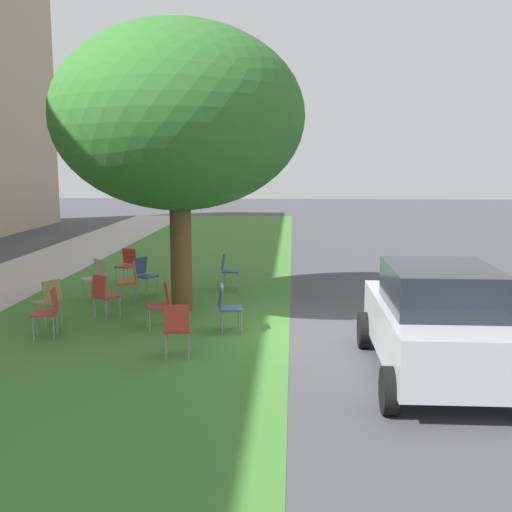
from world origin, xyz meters
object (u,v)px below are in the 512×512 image
chair_4 (49,309)px  chair_0 (104,293)px  chair_8 (177,326)px  street_tree (179,117)px  chair_5 (161,302)px  chair_3 (95,275)px  chair_1 (227,304)px  chair_6 (49,298)px  chair_10 (130,279)px  chair_9 (144,273)px  chair_2 (228,268)px  parked_car (437,321)px  chair_7 (127,263)px

chair_4 → chair_0: bearing=-21.8°
chair_8 → street_tree: bearing=8.8°
chair_4 → chair_5: size_ratio=1.00×
chair_3 → chair_8: bearing=-148.2°
chair_1 → chair_4: same height
chair_1 → chair_0: bearing=71.1°
chair_8 → chair_3: bearing=31.8°
chair_6 → chair_10: bearing=-26.2°
chair_8 → chair_9: size_ratio=1.00×
chair_9 → chair_10: bearing=170.5°
chair_2 → chair_3: 3.13m
chair_3 → chair_9: 1.10m
chair_4 → chair_10: bearing=-13.5°
chair_1 → chair_3: same height
parked_car → chair_8: bearing=79.6°
chair_7 → chair_8: same height
chair_2 → chair_3: (-1.11, 2.92, 0.00)m
chair_2 → chair_7: (0.60, 2.65, 0.00)m
chair_7 → chair_0: bearing=-172.2°
chair_6 → chair_8: same height
chair_0 → chair_5: (-0.73, -1.30, 0.00)m
parked_car → chair_9: bearing=45.7°
chair_4 → chair_8: bearing=-112.1°
parked_car → chair_3: bearing=52.5°
street_tree → chair_4: (-2.15, 1.98, -3.44)m
chair_7 → chair_8: (-6.04, -2.40, 0.00)m
chair_4 → chair_7: same height
chair_3 → parked_car: parked_car is taller
chair_6 → parked_car: size_ratio=0.24×
chair_0 → chair_8: (-2.41, -1.91, 0.00)m
chair_0 → chair_8: size_ratio=1.00×
chair_3 → chair_1: bearing=-130.1°
chair_3 → chair_9: (0.36, -1.04, 0.00)m
chair_6 → chair_8: size_ratio=1.00×
chair_6 → chair_1: bearing=-94.9°
chair_0 → chair_7: bearing=7.8°
parked_car → chair_7: bearing=42.9°
street_tree → chair_8: street_tree is taller
street_tree → chair_4: size_ratio=6.63×
chair_2 → chair_9: (-0.76, 1.88, 0.00)m
street_tree → chair_2: bearing=-17.7°
street_tree → chair_10: bearing=59.3°
chair_5 → chair_8: 1.79m
chair_1 → chair_7: 5.42m
chair_2 → chair_6: size_ratio=1.00×
chair_2 → chair_4: (-4.44, 2.71, 0.00)m
chair_1 → chair_6: same height
chair_3 → chair_5: (-2.65, -2.08, 0.00)m
chair_2 → parked_car: parked_car is taller
street_tree → chair_5: street_tree is taller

